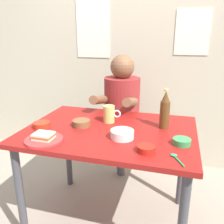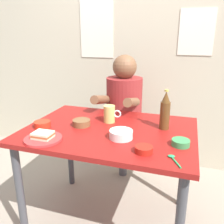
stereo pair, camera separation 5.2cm
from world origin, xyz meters
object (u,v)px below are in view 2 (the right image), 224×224
(dining_table, at_px, (110,142))
(sandwich, at_px, (43,135))
(stool, at_px, (123,142))
(person_seated, at_px, (124,101))
(plate_orange, at_px, (43,139))
(beer_mug, at_px, (110,114))
(beer_bottle, at_px, (165,111))
(sauce_bowl_chili, at_px, (42,124))

(dining_table, relative_size, sandwich, 10.00)
(stool, bearing_deg, dining_table, -83.54)
(person_seated, relative_size, plate_orange, 3.27)
(dining_table, height_order, beer_mug, beer_mug)
(person_seated, xyz_separation_m, beer_mug, (0.03, -0.50, 0.03))
(person_seated, distance_m, sandwich, 0.94)
(person_seated, distance_m, plate_orange, 0.94)
(dining_table, height_order, beer_bottle, beer_bottle)
(stool, distance_m, beer_bottle, 0.83)
(plate_orange, bearing_deg, beer_bottle, 31.46)
(stool, xyz_separation_m, beer_mug, (0.03, -0.51, 0.45))
(sandwich, distance_m, beer_bottle, 0.77)
(sandwich, xyz_separation_m, beer_mug, (0.28, 0.41, 0.03))
(stool, relative_size, beer_mug, 3.57)
(beer_mug, xyz_separation_m, beer_bottle, (0.38, -0.01, 0.06))
(beer_mug, bearing_deg, sauce_bowl_chili, -149.99)
(stool, relative_size, person_seated, 0.63)
(person_seated, bearing_deg, beer_bottle, -50.93)
(sauce_bowl_chili, bearing_deg, person_seated, 63.29)
(stool, relative_size, sauce_bowl_chili, 4.09)
(stool, xyz_separation_m, plate_orange, (-0.24, -0.92, 0.40))
(stool, distance_m, plate_orange, 1.03)
(sandwich, bearing_deg, stool, 75.11)
(person_seated, bearing_deg, stool, 90.00)
(person_seated, bearing_deg, sauce_bowl_chili, -116.71)
(beer_mug, distance_m, beer_bottle, 0.38)
(stool, bearing_deg, beer_mug, -86.41)
(beer_bottle, bearing_deg, plate_orange, -148.54)
(stool, height_order, beer_mug, beer_mug)
(beer_mug, bearing_deg, dining_table, -71.87)
(person_seated, bearing_deg, beer_mug, -86.33)
(dining_table, relative_size, plate_orange, 5.00)
(dining_table, bearing_deg, sauce_bowl_chili, -165.88)
(stool, relative_size, sandwich, 4.09)
(dining_table, height_order, stool, dining_table)
(stool, distance_m, sandwich, 1.04)
(dining_table, relative_size, beer_bottle, 4.20)
(beer_mug, bearing_deg, plate_orange, -124.08)
(beer_bottle, height_order, sauce_bowl_chili, beer_bottle)
(beer_mug, height_order, sauce_bowl_chili, beer_mug)
(stool, height_order, plate_orange, plate_orange)
(plate_orange, bearing_deg, beer_mug, 55.92)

